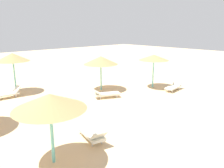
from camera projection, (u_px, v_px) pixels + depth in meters
ground_plane at (147, 113)px, 13.18m from camera, size 80.00×80.00×0.00m
parasol_0 at (154, 58)px, 18.25m from camera, size 2.43×2.43×2.74m
parasol_1 at (101, 60)px, 17.48m from camera, size 2.70×2.70×2.71m
parasol_2 at (50, 102)px, 7.78m from camera, size 2.60×2.60×2.66m
parasol_4 at (13, 57)px, 16.73m from camera, size 2.48×2.48×3.04m
lounger_0 at (174, 86)px, 17.84m from camera, size 1.95×0.83×0.70m
lounger_1 at (106, 94)px, 15.91m from camera, size 1.99×1.42×0.66m
lounger_2 at (92, 134)px, 9.87m from camera, size 1.05×1.97×0.76m
lounger_4 at (8, 93)px, 15.90m from camera, size 1.90×0.78×0.78m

